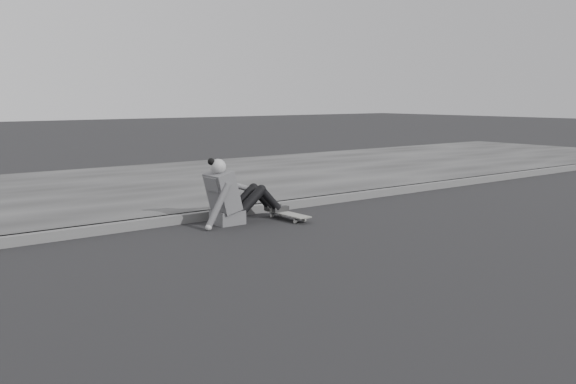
# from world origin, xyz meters

# --- Properties ---
(ground) EXTENTS (80.00, 80.00, 0.00)m
(ground) POSITION_xyz_m (0.00, 0.00, 0.00)
(ground) COLOR black
(ground) RESTS_ON ground
(curb) EXTENTS (24.00, 0.16, 0.12)m
(curb) POSITION_xyz_m (0.00, 2.58, 0.06)
(curb) COLOR #535353
(curb) RESTS_ON ground
(sidewalk) EXTENTS (24.00, 6.00, 0.12)m
(sidewalk) POSITION_xyz_m (0.00, 5.60, 0.06)
(sidewalk) COLOR #363636
(sidewalk) RESTS_ON ground
(skateboard) EXTENTS (0.20, 0.78, 0.09)m
(skateboard) POSITION_xyz_m (-1.49, 1.91, 0.07)
(skateboard) COLOR #9B9B96
(skateboard) RESTS_ON ground
(seated_woman) EXTENTS (1.38, 0.46, 0.88)m
(seated_woman) POSITION_xyz_m (-2.23, 2.16, 0.36)
(seated_woman) COLOR #505052
(seated_woman) RESTS_ON ground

